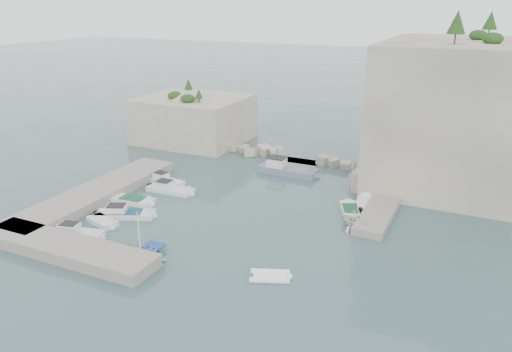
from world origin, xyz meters
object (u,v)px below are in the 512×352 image
at_px(motorboat_e, 103,224).
at_px(motorboat_f, 78,236).
at_px(rowboat, 141,259).
at_px(work_boat, 288,174).
at_px(inflatable_dinghy, 270,278).
at_px(tender_east_b, 350,213).
at_px(motorboat_d, 126,217).
at_px(tender_east_c, 363,205).
at_px(tender_east_d, 365,188).
at_px(motorboat_c, 133,203).
at_px(motorboat_a, 166,183).
at_px(tender_east_a, 355,228).
at_px(motorboat_b, 171,192).

distance_m(motorboat_e, motorboat_f, 3.21).
height_order(rowboat, work_boat, work_boat).
relative_size(inflatable_dinghy, tender_east_b, 0.72).
xyz_separation_m(motorboat_d, inflatable_dinghy, (18.63, -4.66, 0.00)).
relative_size(tender_east_b, tender_east_c, 1.01).
distance_m(inflatable_dinghy, tender_east_d, 23.91).
distance_m(rowboat, tender_east_b, 22.49).
bearing_deg(work_boat, motorboat_f, -113.86).
distance_m(motorboat_c, motorboat_d, 3.83).
xyz_separation_m(motorboat_d, tender_east_d, (20.76, 19.16, 0.00)).
distance_m(motorboat_a, motorboat_e, 12.63).
relative_size(motorboat_a, motorboat_c, 1.04).
bearing_deg(tender_east_b, tender_east_a, 179.95).
xyz_separation_m(motorboat_a, tender_east_d, (22.77, 9.01, 0.00)).
height_order(motorboat_e, tender_east_d, tender_east_d).
bearing_deg(tender_east_b, tender_east_c, -38.54).
bearing_deg(motorboat_c, tender_east_a, 6.47).
xyz_separation_m(motorboat_b, motorboat_e, (-1.14, -10.42, 0.00)).
distance_m(motorboat_f, tender_east_a, 27.17).
height_order(motorboat_e, tender_east_a, tender_east_a).
bearing_deg(tender_east_d, tender_east_a, -156.06).
bearing_deg(inflatable_dinghy, motorboat_a, 122.53).
bearing_deg(motorboat_d, tender_east_c, 8.79).
bearing_deg(motorboat_a, motorboat_f, -78.66).
relative_size(motorboat_a, motorboat_f, 0.98).
bearing_deg(tender_east_b, motorboat_b, 75.35).
relative_size(tender_east_b, tender_east_d, 1.05).
relative_size(tender_east_a, work_boat, 0.43).
height_order(motorboat_a, tender_east_c, motorboat_a).
bearing_deg(motorboat_e, work_boat, 80.49).
relative_size(motorboat_a, motorboat_d, 0.84).
bearing_deg(tender_east_b, motorboat_d, 94.72).
xyz_separation_m(tender_east_b, tender_east_d, (-0.30, 8.14, 0.00)).
bearing_deg(tender_east_a, motorboat_f, 143.67).
bearing_deg(tender_east_a, motorboat_b, 113.54).
relative_size(motorboat_a, work_boat, 0.66).
relative_size(motorboat_a, tender_east_d, 1.18).
height_order(tender_east_a, tender_east_b, tender_east_a).
xyz_separation_m(motorboat_e, work_boat, (11.25, 22.38, 0.00)).
relative_size(motorboat_d, motorboat_e, 1.69).
distance_m(motorboat_c, inflatable_dinghy, 21.94).
relative_size(tender_east_b, work_boat, 0.58).
distance_m(motorboat_a, motorboat_f, 15.80).
relative_size(tender_east_c, work_boat, 0.58).
bearing_deg(tender_east_d, motorboat_b, 134.02).
xyz_separation_m(tender_east_b, work_boat, (-10.76, 8.93, 0.00)).
distance_m(motorboat_b, inflatable_dinghy, 22.37).
distance_m(motorboat_b, motorboat_d, 7.99).
distance_m(motorboat_e, tender_east_b, 25.79).
bearing_deg(motorboat_c, tender_east_b, 14.82).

